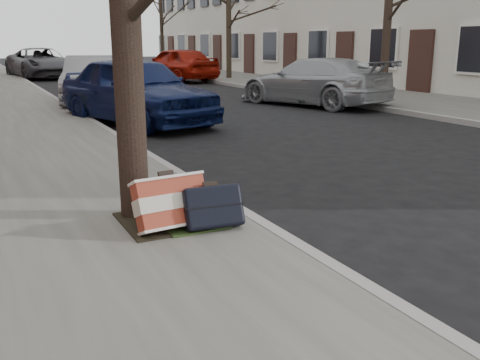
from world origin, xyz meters
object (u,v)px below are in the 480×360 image
suitcase_red (171,203)px  suitcase_navy (213,207)px  car_near_front (136,90)px  car_near_mid (94,80)px

suitcase_red → suitcase_navy: 0.36m
suitcase_navy → car_near_front: (1.39, 7.12, 0.40)m
car_near_front → car_near_mid: bearing=74.1°
suitcase_navy → car_near_mid: (1.37, 11.32, 0.35)m
suitcase_navy → suitcase_red: bearing=162.2°
suitcase_red → car_near_mid: bearing=76.2°
suitcase_navy → car_near_front: car_near_front is taller
suitcase_red → car_near_front: (1.73, 6.98, 0.36)m
car_near_front → car_near_mid: (-0.02, 4.19, -0.05)m
car_near_front → car_near_mid: size_ratio=1.04×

